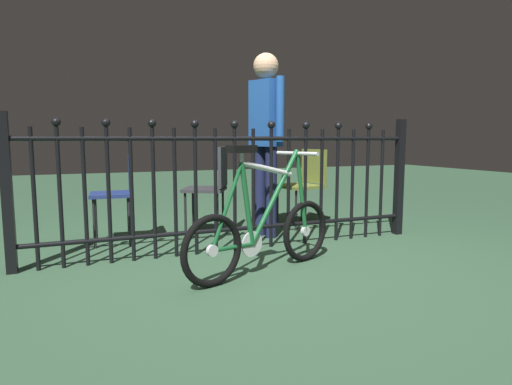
{
  "coord_description": "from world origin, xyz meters",
  "views": [
    {
      "loc": [
        -1.23,
        -2.74,
        0.94
      ],
      "look_at": [
        -0.02,
        0.2,
        0.55
      ],
      "focal_mm": 30.56,
      "sensor_mm": 36.0,
      "label": 1
    }
  ],
  "objects": [
    {
      "name": "chair_olive",
      "position": [
        1.05,
        1.4,
        0.5
      ],
      "size": [
        0.48,
        0.48,
        0.83
      ],
      "color": "black",
      "rests_on": "ground"
    },
    {
      "name": "person_visitor",
      "position": [
        0.44,
        1.08,
        1.05
      ],
      "size": [
        0.26,
        0.46,
        1.74
      ],
      "color": "#191E3F",
      "rests_on": "ground"
    },
    {
      "name": "bicycle",
      "position": [
        -0.05,
        0.01,
        0.31
      ],
      "size": [
        1.3,
        0.56,
        0.9
      ],
      "color": "black",
      "rests_on": "ground"
    },
    {
      "name": "chair_charcoal",
      "position": [
        -0.02,
        1.33,
        0.52
      ],
      "size": [
        0.52,
        0.52,
        0.87
      ],
      "color": "black",
      "rests_on": "ground"
    },
    {
      "name": "ground_plane",
      "position": [
        0.0,
        0.0,
        0.0
      ],
      "size": [
        20.0,
        20.0,
        0.0
      ],
      "primitive_type": "plane",
      "color": "#33543B"
    },
    {
      "name": "chair_navy",
      "position": [
        -0.9,
        1.32,
        0.5
      ],
      "size": [
        0.4,
        0.39,
        0.8
      ],
      "color": "black",
      "rests_on": "ground"
    },
    {
      "name": "iron_fence",
      "position": [
        -0.06,
        0.67,
        0.58
      ],
      "size": [
        3.45,
        0.07,
        1.13
      ],
      "color": "black",
      "rests_on": "ground"
    }
  ]
}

